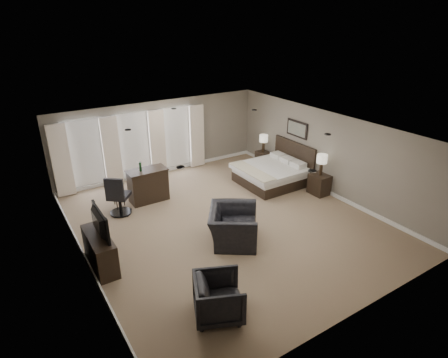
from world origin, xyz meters
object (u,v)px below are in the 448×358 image
armchair_far (219,296)px  lamp_near (321,165)px  nightstand_far (263,159)px  bar_stool_right (153,175)px  desk_chair (119,195)px  bar_stool_left (118,194)px  armchair_near (233,220)px  tv (97,233)px  bar_counter (148,185)px  lamp_far (263,143)px  bed (269,166)px  nightstand_near (319,184)px  dresser (100,251)px

armchair_far → lamp_near: bearing=-39.2°
nightstand_far → lamp_near: lamp_near is taller
bar_stool_right → desk_chair: bearing=-138.6°
bar_stool_left → armchair_near: bearing=-62.4°
nightstand_far → tv: tv is taller
nightstand_far → tv: size_ratio=0.50×
lamp_near → bar_counter: 5.37m
lamp_far → bar_stool_left: 5.65m
tv → bar_stool_left: size_ratio=1.45×
bed → bar_counter: size_ratio=1.73×
nightstand_near → bar_stool_left: size_ratio=0.86×
lamp_near → armchair_far: 6.16m
bed → bar_stool_right: bearing=148.2°
tv → desk_chair: (1.16, 2.17, -0.27)m
lamp_far → armchair_far: 7.90m
bar_stool_left → lamp_near: bearing=-25.3°
bar_counter → bar_stool_left: size_ratio=1.56×
bed → desk_chair: bearing=172.2°
tv → bar_stool_right: (2.73, 3.55, -0.54)m
bed → armchair_far: (-4.58, -4.24, -0.19)m
lamp_near → armchair_near: size_ratio=0.50×
armchair_far → bar_counter: bar_counter is taller
armchair_near → nightstand_far: bearing=-10.8°
lamp_near → tv: size_ratio=0.62×
bar_counter → desk_chair: desk_chair is taller
bed → nightstand_far: (0.89, 1.45, -0.38)m
dresser → desk_chair: desk_chair is taller
nightstand_far → nightstand_near: bearing=-90.0°
dresser → tv: tv is taller
nightstand_near → armchair_far: bearing=-153.0°
lamp_near → desk_chair: 6.15m
dresser → tv: bearing=0.0°
armchair_near → bar_counter: bearing=51.1°
nightstand_near → bed: bearing=121.5°
tv → lamp_far: bearing=-66.9°
armchair_far → bar_stool_right: bearing=12.3°
bar_counter → desk_chair: (-1.01, -0.34, 0.09)m
lamp_near → lamp_far: size_ratio=1.03×
armchair_near → bar_counter: (-0.93, 3.26, -0.07)m
tv → armchair_far: size_ratio=1.19×
tv → armchair_near: size_ratio=0.82×
nightstand_far → armchair_far: (-5.47, -5.69, 0.19)m
nightstand_near → bar_counter: size_ratio=0.55×
armchair_far → desk_chair: desk_chair is taller
lamp_near → tv: 6.92m
bar_counter → bar_stool_left: (-0.87, 0.19, -0.14)m
lamp_near → lamp_far: 2.90m
armchair_near → tv: bearing=111.7°
nightstand_near → bar_counter: (-4.75, 2.46, 0.19)m
lamp_near → bar_stool_left: (-5.62, 2.66, -0.61)m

